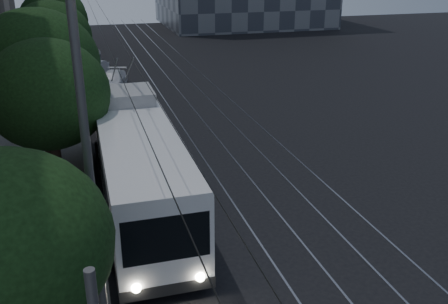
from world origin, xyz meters
TOP-DOWN VIEW (x-y plane):
  - ground at (0.00, 0.00)m, footprint 120.00×120.00m
  - sidewalk at (-7.50, 20.00)m, footprint 5.00×90.00m
  - tram_rails at (2.50, 20.00)m, footprint 4.52×90.00m
  - overhead_wires at (-4.97, 20.00)m, footprint 2.23×90.00m
  - trolleybus at (-3.37, 3.19)m, footprint 2.97×13.41m
  - pickup_silver at (-3.28, 11.80)m, footprint 2.98×5.52m
  - car_white_a at (-3.19, 14.23)m, footprint 3.21×4.78m
  - car_white_b at (-2.85, 22.69)m, footprint 2.78×4.52m
  - car_white_c at (-4.30, 25.43)m, footprint 3.15×4.84m
  - car_white_d at (-4.30, 32.52)m, footprint 2.77×4.42m
  - tree_0 at (-6.95, -5.91)m, footprint 4.31×4.31m
  - tree_1 at (-6.50, 5.36)m, footprint 4.95×4.95m
  - tree_2 at (-7.00, 9.07)m, footprint 5.67×5.67m
  - tree_3 at (-6.64, 17.89)m, footprint 4.94×4.94m
  - tree_4 at (-6.78, 28.29)m, footprint 5.42×5.42m
  - tree_5 at (-6.50, 36.73)m, footprint 4.93×4.93m
  - streetlamp_near at (-4.79, -4.49)m, footprint 2.43×0.44m

SIDE VIEW (x-z plane):
  - ground at x=0.00m, z-range 0.00..0.00m
  - tram_rails at x=2.50m, z-range 0.00..0.02m
  - sidewalk at x=-7.50m, z-range 0.00..0.15m
  - car_white_b at x=-2.85m, z-range 0.00..1.22m
  - car_white_d at x=-4.30m, z-range 0.00..1.40m
  - pickup_silver at x=-3.28m, z-range 0.00..1.47m
  - car_white_c at x=-4.30m, z-range 0.00..1.51m
  - car_white_a at x=-3.19m, z-range 0.00..1.51m
  - trolleybus at x=-3.37m, z-range -0.98..4.65m
  - overhead_wires at x=-4.97m, z-range 0.47..6.47m
  - tree_0 at x=-6.95m, z-range 1.07..7.14m
  - tree_5 at x=-6.50m, z-range 0.94..7.30m
  - tree_1 at x=-6.50m, z-range 0.99..7.45m
  - tree_4 at x=-6.78m, z-range 0.98..7.85m
  - tree_3 at x=-6.64m, z-range 1.20..8.08m
  - tree_2 at x=-7.00m, z-range 1.08..8.37m
  - streetlamp_near at x=-4.79m, z-range 1.03..11.08m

